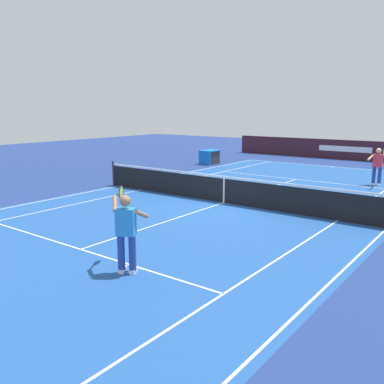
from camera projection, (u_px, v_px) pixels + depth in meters
ground_plane at (224, 203)px, 15.09m from camera, size 60.00×60.00×0.00m
court_slab at (224, 203)px, 15.09m from camera, size 24.20×11.40×0.00m
court_line_markings at (224, 203)px, 15.09m from camera, size 23.85×11.05×0.01m
tennis_net at (224, 189)px, 14.99m from camera, size 0.10×11.70×1.08m
stadium_barrier at (355, 150)px, 27.40m from camera, size 0.26×17.00×1.30m
tennis_player_near at (126, 230)px, 8.48m from camera, size 0.87×0.99×1.70m
tennis_player_far at (378, 165)px, 18.35m from camera, size 1.05×0.78×1.70m
tennis_ball at (286, 208)px, 14.20m from camera, size 0.07×0.07×0.07m
equipment_cart_tarped at (210, 157)px, 25.61m from camera, size 1.25×0.84×0.85m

